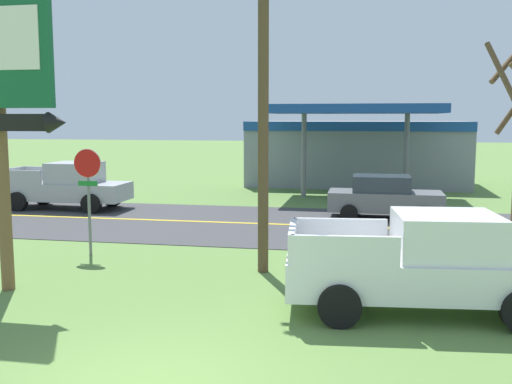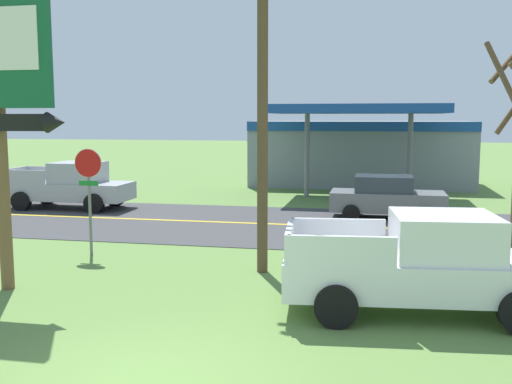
{
  "view_description": "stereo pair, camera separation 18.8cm",
  "coord_description": "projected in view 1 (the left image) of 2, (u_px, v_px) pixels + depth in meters",
  "views": [
    {
      "loc": [
        2.96,
        -7.45,
        3.77
      ],
      "look_at": [
        0.0,
        8.0,
        1.8
      ],
      "focal_mm": 41.33,
      "sensor_mm": 36.0,
      "label": 1
    },
    {
      "loc": [
        3.14,
        -7.41,
        3.77
      ],
      "look_at": [
        0.0,
        8.0,
        1.8
      ],
      "focal_mm": 41.33,
      "sensor_mm": 36.0,
      "label": 2
    }
  ],
  "objects": [
    {
      "name": "road_asphalt",
      "position": [
        282.0,
        225.0,
        20.95
      ],
      "size": [
        140.0,
        8.0,
        0.02
      ],
      "primitive_type": "cube",
      "color": "#3D3D3F",
      "rests_on": "ground"
    },
    {
      "name": "road_centre_line",
      "position": [
        282.0,
        224.0,
        20.95
      ],
      "size": [
        126.0,
        0.2,
        0.01
      ],
      "primitive_type": "cube",
      "color": "gold",
      "rests_on": "road_asphalt"
    },
    {
      "name": "stop_sign",
      "position": [
        88.0,
        182.0,
        16.14
      ],
      "size": [
        0.8,
        0.08,
        2.95
      ],
      "color": "slate",
      "rests_on": "ground"
    },
    {
      "name": "utility_pole",
      "position": [
        263.0,
        91.0,
        14.04
      ],
      "size": [
        1.8,
        0.26,
        8.27
      ],
      "color": "brown",
      "rests_on": "ground"
    },
    {
      "name": "gas_station",
      "position": [
        357.0,
        151.0,
        33.42
      ],
      "size": [
        12.0,
        11.5,
        4.4
      ],
      "color": "gray",
      "rests_on": "ground"
    },
    {
      "name": "pickup_white_parked_on_lawn",
      "position": [
        425.0,
        264.0,
        11.41
      ],
      "size": [
        5.37,
        2.62,
        1.96
      ],
      "color": "silver",
      "rests_on": "ground"
    },
    {
      "name": "pickup_silver_on_road",
      "position": [
        67.0,
        186.0,
        24.52
      ],
      "size": [
        5.2,
        2.24,
        1.96
      ],
      "color": "#A8AAAF",
      "rests_on": "ground"
    },
    {
      "name": "car_grey_mid_lane",
      "position": [
        384.0,
        197.0,
        22.13
      ],
      "size": [
        4.2,
        2.0,
        1.64
      ],
      "color": "slate",
      "rests_on": "ground"
    }
  ]
}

